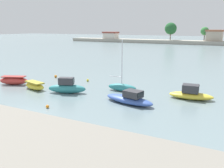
{
  "coord_description": "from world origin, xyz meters",
  "views": [
    {
      "loc": [
        15.92,
        -13.04,
        7.36
      ],
      "look_at": [
        2.92,
        11.81,
        0.8
      ],
      "focal_mm": 39.27,
      "sensor_mm": 36.0,
      "label": 1
    }
  ],
  "objects_px": {
    "moored_boat_0": "(14,80)",
    "mooring_buoy_1": "(47,106)",
    "mooring_buoy_3": "(88,80)",
    "moored_boat_2": "(67,87)",
    "moored_boat_5": "(191,94)",
    "moored_boat_1": "(35,86)",
    "moored_boat_4": "(130,99)",
    "moored_boat_3": "(122,87)",
    "mooring_buoy_0": "(56,76)"
  },
  "relations": [
    {
      "from": "moored_boat_2",
      "to": "mooring_buoy_0",
      "type": "xyz_separation_m",
      "value": [
        -6.91,
        6.2,
        -0.46
      ]
    },
    {
      "from": "moored_boat_0",
      "to": "moored_boat_3",
      "type": "distance_m",
      "value": 14.4
    },
    {
      "from": "moored_boat_5",
      "to": "mooring_buoy_0",
      "type": "xyz_separation_m",
      "value": [
        -19.84,
        2.1,
        -0.34
      ]
    },
    {
      "from": "moored_boat_2",
      "to": "moored_boat_4",
      "type": "bearing_deg",
      "value": -22.97
    },
    {
      "from": "moored_boat_2",
      "to": "moored_boat_5",
      "type": "xyz_separation_m",
      "value": [
        12.93,
        4.09,
        -0.12
      ]
    },
    {
      "from": "moored_boat_5",
      "to": "mooring_buoy_0",
      "type": "bearing_deg",
      "value": 168.75
    },
    {
      "from": "mooring_buoy_0",
      "to": "moored_boat_1",
      "type": "bearing_deg",
      "value": -70.07
    },
    {
      "from": "moored_boat_0",
      "to": "moored_boat_4",
      "type": "distance_m",
      "value": 16.68
    },
    {
      "from": "moored_boat_1",
      "to": "mooring_buoy_0",
      "type": "relative_size",
      "value": 8.72
    },
    {
      "from": "moored_boat_3",
      "to": "moored_boat_5",
      "type": "relative_size",
      "value": 1.3
    },
    {
      "from": "mooring_buoy_3",
      "to": "moored_boat_2",
      "type": "bearing_deg",
      "value": -78.4
    },
    {
      "from": "mooring_buoy_1",
      "to": "mooring_buoy_3",
      "type": "bearing_deg",
      "value": 104.63
    },
    {
      "from": "mooring_buoy_1",
      "to": "moored_boat_0",
      "type": "bearing_deg",
      "value": 153.1
    },
    {
      "from": "moored_boat_4",
      "to": "moored_boat_2",
      "type": "bearing_deg",
      "value": -170.67
    },
    {
      "from": "moored_boat_0",
      "to": "moored_boat_5",
      "type": "bearing_deg",
      "value": -12.86
    },
    {
      "from": "moored_boat_3",
      "to": "mooring_buoy_1",
      "type": "distance_m",
      "value": 9.5
    },
    {
      "from": "moored_boat_1",
      "to": "mooring_buoy_3",
      "type": "bearing_deg",
      "value": 78.56
    },
    {
      "from": "moored_boat_0",
      "to": "moored_boat_4",
      "type": "bearing_deg",
      "value": -24.67
    },
    {
      "from": "moored_boat_0",
      "to": "mooring_buoy_3",
      "type": "height_order",
      "value": "moored_boat_0"
    },
    {
      "from": "moored_boat_0",
      "to": "moored_boat_5",
      "type": "distance_m",
      "value": 22.06
    },
    {
      "from": "moored_boat_4",
      "to": "moored_boat_3",
      "type": "bearing_deg",
      "value": 135.56
    },
    {
      "from": "moored_boat_1",
      "to": "moored_boat_3",
      "type": "distance_m",
      "value": 10.53
    },
    {
      "from": "moored_boat_4",
      "to": "moored_boat_5",
      "type": "relative_size",
      "value": 1.21
    },
    {
      "from": "moored_boat_2",
      "to": "moored_boat_4",
      "type": "xyz_separation_m",
      "value": [
        7.88,
        -0.28,
        -0.18
      ]
    },
    {
      "from": "moored_boat_1",
      "to": "mooring_buoy_0",
      "type": "height_order",
      "value": "moored_boat_1"
    },
    {
      "from": "mooring_buoy_0",
      "to": "mooring_buoy_1",
      "type": "height_order",
      "value": "mooring_buoy_0"
    },
    {
      "from": "mooring_buoy_0",
      "to": "mooring_buoy_1",
      "type": "bearing_deg",
      "value": -52.78
    },
    {
      "from": "moored_boat_2",
      "to": "mooring_buoy_1",
      "type": "xyz_separation_m",
      "value": [
        1.68,
        -5.12,
        -0.51
      ]
    },
    {
      "from": "moored_boat_4",
      "to": "mooring_buoy_1",
      "type": "relative_size",
      "value": 17.57
    },
    {
      "from": "moored_boat_3",
      "to": "mooring_buoy_3",
      "type": "distance_m",
      "value": 6.94
    },
    {
      "from": "moored_boat_0",
      "to": "mooring_buoy_3",
      "type": "bearing_deg",
      "value": 15.78
    },
    {
      "from": "moored_boat_4",
      "to": "mooring_buoy_0",
      "type": "xyz_separation_m",
      "value": [
        -14.8,
        6.48,
        -0.28
      ]
    },
    {
      "from": "moored_boat_3",
      "to": "moored_boat_2",
      "type": "bearing_deg",
      "value": -146.19
    },
    {
      "from": "moored_boat_2",
      "to": "mooring_buoy_3",
      "type": "distance_m",
      "value": 6.38
    },
    {
      "from": "mooring_buoy_1",
      "to": "moored_boat_4",
      "type": "bearing_deg",
      "value": 38.0
    },
    {
      "from": "moored_boat_1",
      "to": "mooring_buoy_1",
      "type": "bearing_deg",
      "value": -22.75
    },
    {
      "from": "moored_boat_3",
      "to": "mooring_buoy_1",
      "type": "xyz_separation_m",
      "value": [
        -3.49,
        -8.83,
        -0.33
      ]
    },
    {
      "from": "moored_boat_3",
      "to": "moored_boat_5",
      "type": "distance_m",
      "value": 7.76
    },
    {
      "from": "moored_boat_2",
      "to": "mooring_buoy_3",
      "type": "xyz_separation_m",
      "value": [
        -1.28,
        6.23,
        -0.49
      ]
    },
    {
      "from": "mooring_buoy_3",
      "to": "moored_boat_4",
      "type": "bearing_deg",
      "value": -35.42
    },
    {
      "from": "moored_boat_2",
      "to": "moored_boat_3",
      "type": "distance_m",
      "value": 6.37
    },
    {
      "from": "mooring_buoy_1",
      "to": "mooring_buoy_0",
      "type": "bearing_deg",
      "value": 127.22
    },
    {
      "from": "moored_boat_0",
      "to": "moored_boat_1",
      "type": "distance_m",
      "value": 4.33
    },
    {
      "from": "mooring_buoy_1",
      "to": "moored_boat_3",
      "type": "bearing_deg",
      "value": 68.43
    },
    {
      "from": "moored_boat_2",
      "to": "moored_boat_3",
      "type": "bearing_deg",
      "value": 14.67
    },
    {
      "from": "moored_boat_4",
      "to": "mooring_buoy_0",
      "type": "distance_m",
      "value": 16.15
    },
    {
      "from": "moored_boat_4",
      "to": "mooring_buoy_1",
      "type": "xyz_separation_m",
      "value": [
        -6.2,
        -4.84,
        -0.33
      ]
    },
    {
      "from": "moored_boat_2",
      "to": "mooring_buoy_3",
      "type": "height_order",
      "value": "moored_boat_2"
    },
    {
      "from": "moored_boat_0",
      "to": "mooring_buoy_1",
      "type": "height_order",
      "value": "moored_boat_0"
    },
    {
      "from": "mooring_buoy_1",
      "to": "mooring_buoy_3",
      "type": "xyz_separation_m",
      "value": [
        -2.96,
        11.36,
        0.01
      ]
    }
  ]
}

